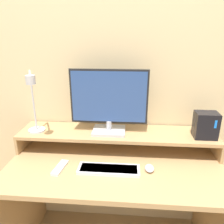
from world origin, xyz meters
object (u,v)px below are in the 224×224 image
desk_lamp (34,105)px  remote_control (60,168)px  monitor (109,101)px  mouse (149,168)px  keyboard (109,169)px  router_dock (206,125)px

desk_lamp → remote_control: bearing=-41.4°
monitor → desk_lamp: size_ratio=1.21×
desk_lamp → remote_control: size_ratio=2.67×
desk_lamp → mouse: desk_lamp is taller
desk_lamp → mouse: size_ratio=5.35×
mouse → remote_control: 0.53m
monitor → remote_control: (-0.27, -0.26, -0.34)m
keyboard → mouse: mouse is taller
desk_lamp → remote_control: 0.42m
monitor → router_dock: monitor is taller
router_dock → mouse: bearing=-150.1°
router_dock → keyboard: 0.67m
router_dock → keyboard: size_ratio=0.46×
desk_lamp → remote_control: (0.19, -0.17, -0.33)m
monitor → router_dock: (0.61, -0.03, -0.13)m
desk_lamp → keyboard: desk_lamp is taller
keyboard → desk_lamp: bearing=160.9°
monitor → desk_lamp: monitor is taller
router_dock → remote_control: router_dock is taller
router_dock → mouse: router_dock is taller
monitor → router_dock: 0.63m
router_dock → desk_lamp: bearing=-176.9°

